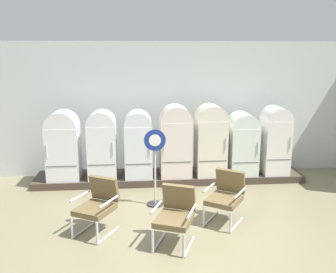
% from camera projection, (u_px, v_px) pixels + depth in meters
% --- Properties ---
extents(ground, '(12.00, 10.00, 0.05)m').
position_uv_depth(ground, '(187.00, 247.00, 5.80)').
color(ground, '#7D7656').
extents(back_wall, '(11.76, 0.12, 3.16)m').
position_uv_depth(back_wall, '(167.00, 108.00, 8.99)').
color(back_wall, silver).
rests_on(back_wall, ground).
extents(display_plinth, '(6.13, 0.95, 0.16)m').
position_uv_depth(display_plinth, '(170.00, 177.00, 8.72)').
color(display_plinth, '#42362C').
rests_on(display_plinth, ground).
extents(refrigerator_0, '(0.70, 0.65, 1.53)m').
position_uv_depth(refrigerator_0, '(63.00, 143.00, 8.20)').
color(refrigerator_0, white).
rests_on(refrigerator_0, display_plinth).
extents(refrigerator_1, '(0.62, 0.63, 1.52)m').
position_uv_depth(refrigerator_1, '(102.00, 143.00, 8.26)').
color(refrigerator_1, white).
rests_on(refrigerator_1, display_plinth).
extents(refrigerator_2, '(0.61, 0.69, 1.50)m').
position_uv_depth(refrigerator_2, '(138.00, 142.00, 8.36)').
color(refrigerator_2, white).
rests_on(refrigerator_2, display_plinth).
extents(refrigerator_3, '(0.69, 0.66, 1.62)m').
position_uv_depth(refrigerator_3, '(176.00, 139.00, 8.40)').
color(refrigerator_3, silver).
rests_on(refrigerator_3, display_plinth).
extents(refrigerator_4, '(0.67, 0.68, 1.62)m').
position_uv_depth(refrigerator_4, '(211.00, 138.00, 8.48)').
color(refrigerator_4, silver).
rests_on(refrigerator_4, display_plinth).
extents(refrigerator_5, '(0.63, 0.72, 1.42)m').
position_uv_depth(refrigerator_5, '(242.00, 142.00, 8.58)').
color(refrigerator_5, silver).
rests_on(refrigerator_5, display_plinth).
extents(refrigerator_6, '(0.58, 0.66, 1.55)m').
position_uv_depth(refrigerator_6, '(275.00, 138.00, 8.60)').
color(refrigerator_6, white).
rests_on(refrigerator_6, display_plinth).
extents(armchair_left, '(0.80, 0.86, 0.91)m').
position_uv_depth(armchair_left, '(98.00, 203.00, 6.16)').
color(armchair_left, silver).
rests_on(armchair_left, ground).
extents(armchair_right, '(0.82, 0.87, 0.91)m').
position_uv_depth(armchair_right, '(226.00, 195.00, 6.53)').
color(armchair_right, silver).
rests_on(armchair_right, ground).
extents(armchair_center, '(0.75, 0.84, 0.91)m').
position_uv_depth(armchair_center, '(175.00, 213.00, 5.78)').
color(armchair_center, silver).
rests_on(armchair_center, ground).
extents(sign_stand, '(0.41, 0.32, 1.52)m').
position_uv_depth(sign_stand, '(155.00, 171.00, 7.17)').
color(sign_stand, '#2D2D30').
rests_on(sign_stand, ground).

